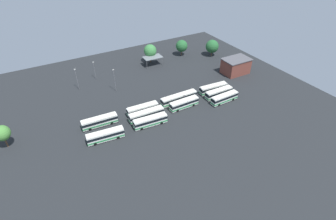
% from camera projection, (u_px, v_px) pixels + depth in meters
% --- Properties ---
extents(ground_plane, '(125.68, 125.68, 0.00)m').
position_uv_depth(ground_plane, '(166.00, 113.00, 94.42)').
color(ground_plane, black).
extents(bus_row0_slot0, '(11.82, 3.41, 3.36)m').
position_uv_depth(bus_row0_slot0, '(213.00, 88.00, 104.89)').
color(bus_row0_slot0, silver).
rests_on(bus_row0_slot0, ground_plane).
extents(bus_row0_slot1, '(11.56, 2.64, 3.36)m').
position_uv_depth(bus_row0_slot1, '(219.00, 93.00, 102.15)').
color(bus_row0_slot1, silver).
rests_on(bus_row0_slot1, ground_plane).
extents(bus_row0_slot2, '(11.38, 2.78, 3.36)m').
position_uv_depth(bus_row0_slot2, '(225.00, 98.00, 99.19)').
color(bus_row0_slot2, silver).
rests_on(bus_row0_slot2, ground_plane).
extents(bus_row1_slot0, '(14.63, 2.55, 3.36)m').
position_uv_depth(bus_row1_slot0, '(179.00, 98.00, 99.13)').
color(bus_row1_slot0, silver).
rests_on(bus_row1_slot0, ground_plane).
extents(bus_row1_slot1, '(11.38, 2.65, 3.36)m').
position_uv_depth(bus_row1_slot1, '(184.00, 103.00, 96.14)').
color(bus_row1_slot1, silver).
rests_on(bus_row1_slot1, ground_plane).
extents(bus_row2_slot0, '(11.46, 3.04, 3.36)m').
position_uv_depth(bus_row2_slot0, '(143.00, 109.00, 93.24)').
color(bus_row2_slot0, silver).
rests_on(bus_row2_slot0, ground_plane).
extents(bus_row2_slot1, '(12.52, 2.95, 3.36)m').
position_uv_depth(bus_row2_slot1, '(146.00, 114.00, 90.65)').
color(bus_row2_slot1, silver).
rests_on(bus_row2_slot1, ground_plane).
extents(bus_row2_slot2, '(11.72, 3.34, 3.36)m').
position_uv_depth(bus_row2_slot2, '(150.00, 121.00, 87.70)').
color(bus_row2_slot2, silver).
rests_on(bus_row2_slot2, ground_plane).
extents(bus_row3_slot0, '(12.02, 3.16, 3.36)m').
position_uv_depth(bus_row3_slot0, '(100.00, 121.00, 87.56)').
color(bus_row3_slot0, silver).
rests_on(bus_row3_slot0, ground_plane).
extents(bus_row3_slot2, '(11.78, 3.60, 3.36)m').
position_uv_depth(bus_row3_slot2, '(105.00, 135.00, 81.74)').
color(bus_row3_slot2, silver).
rests_on(bus_row3_slot2, ground_plane).
extents(depot_building, '(12.03, 8.35, 6.83)m').
position_uv_depth(depot_building, '(236.00, 66.00, 117.52)').
color(depot_building, brown).
rests_on(depot_building, ground_plane).
extents(maintenance_shelter, '(8.91, 5.44, 4.16)m').
position_uv_depth(maintenance_shelter, '(153.00, 57.00, 123.74)').
color(maintenance_shelter, slate).
rests_on(maintenance_shelter, ground_plane).
extents(lamp_post_by_building, '(0.56, 0.28, 9.66)m').
position_uv_depth(lamp_post_by_building, '(115.00, 80.00, 103.49)').
color(lamp_post_by_building, slate).
rests_on(lamp_post_by_building, ground_plane).
extents(lamp_post_far_corner, '(0.56, 0.28, 7.93)m').
position_uv_depth(lamp_post_far_corner, '(94.00, 70.00, 112.56)').
color(lamp_post_far_corner, slate).
rests_on(lamp_post_far_corner, ground_plane).
extents(lamp_post_near_entrance, '(0.56, 0.28, 9.08)m').
position_uv_depth(lamp_post_near_entrance, '(77.00, 78.00, 104.95)').
color(lamp_post_near_entrance, slate).
rests_on(lamp_post_near_entrance, ground_plane).
extents(tree_east_edge, '(5.99, 5.99, 8.83)m').
position_uv_depth(tree_east_edge, '(150.00, 51.00, 125.34)').
color(tree_east_edge, brown).
rests_on(tree_east_edge, ground_plane).
extents(tree_northeast, '(6.46, 6.46, 8.18)m').
position_uv_depth(tree_northeast, '(212.00, 46.00, 132.00)').
color(tree_northeast, brown).
rests_on(tree_northeast, ground_plane).
extents(tree_northwest, '(4.77, 4.77, 7.70)m').
position_uv_depth(tree_northwest, '(2.00, 133.00, 77.24)').
color(tree_northwest, brown).
rests_on(tree_northwest, ground_plane).
extents(tree_west_edge, '(5.90, 5.90, 7.94)m').
position_uv_depth(tree_west_edge, '(182.00, 46.00, 132.37)').
color(tree_west_edge, brown).
rests_on(tree_west_edge, ground_plane).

